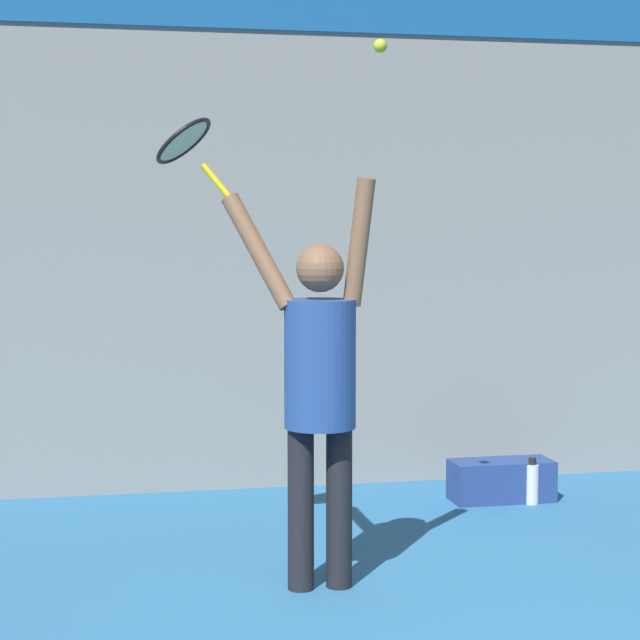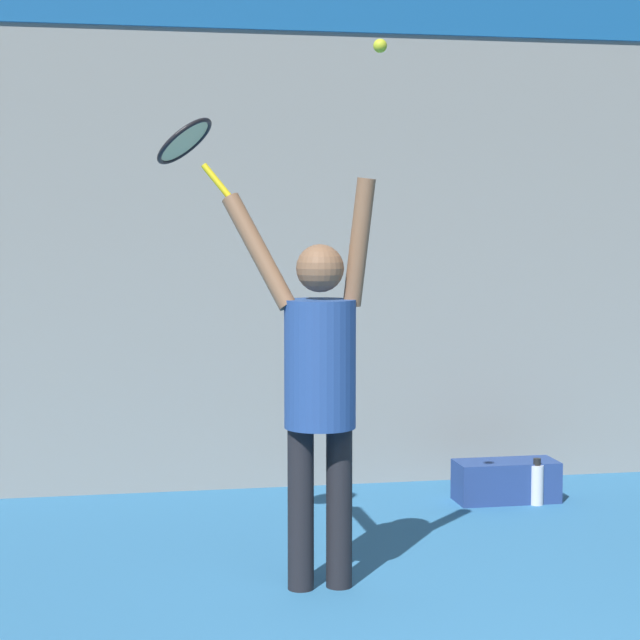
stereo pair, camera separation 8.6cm
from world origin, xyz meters
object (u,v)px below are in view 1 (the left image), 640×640
object	(u,v)px
tennis_ball	(380,46)
water_bottle	(532,483)
tennis_player	(319,376)
tennis_racket	(186,144)
equipment_bag	(501,480)

from	to	relation	value
tennis_ball	water_bottle	xyz separation A→B (m)	(1.42, 1.54, -2.51)
tennis_player	tennis_racket	bearing A→B (deg)	153.20
tennis_racket	water_bottle	world-z (taller)	tennis_racket
tennis_racket	water_bottle	xyz separation A→B (m)	(2.31, 1.11, -2.07)
tennis_player	equipment_bag	xyz separation A→B (m)	(1.53, 1.55, -0.93)
water_bottle	tennis_ball	bearing A→B (deg)	-132.61
tennis_player	tennis_racket	size ratio (longest dim) A/B	4.73
tennis_racket	water_bottle	bearing A→B (deg)	25.75
tennis_racket	equipment_bag	size ratio (longest dim) A/B	0.65
tennis_player	equipment_bag	bearing A→B (deg)	45.39
tennis_racket	water_bottle	distance (m)	3.29
tennis_racket	equipment_bag	xyz separation A→B (m)	(2.14, 1.24, -2.07)
equipment_bag	tennis_racket	bearing A→B (deg)	-149.93
tennis_player	tennis_racket	world-z (taller)	tennis_racket
water_bottle	equipment_bag	xyz separation A→B (m)	(-0.16, 0.13, -0.00)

